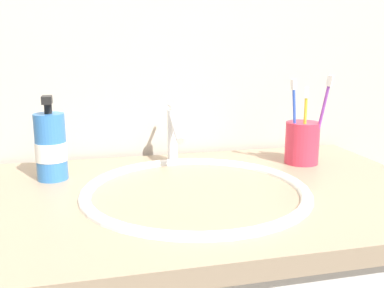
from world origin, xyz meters
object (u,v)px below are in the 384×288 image
Objects in this scene: faucet at (174,133)px; toothbrush_purple at (322,115)px; toothbrush_cup at (302,143)px; toothbrush_blue at (294,116)px; soap_dispenser at (51,147)px; toothbrush_yellow at (305,121)px.

faucet is 0.67× the size of toothbrush_purple.
toothbrush_cup is 0.48× the size of toothbrush_purple.
toothbrush_cup is 0.51× the size of toothbrush_blue.
faucet is 0.70× the size of toothbrush_blue.
faucet is at bearing 163.53° from toothbrush_blue.
toothbrush_cup is at bearing -0.53° from soap_dispenser.
toothbrush_cup is at bearing 134.02° from toothbrush_purple.
faucet is 0.31m from toothbrush_cup.
toothbrush_yellow is at bearing -2.65° from soap_dispenser.
faucet is 0.78× the size of soap_dispenser.
toothbrush_cup is at bearing -13.15° from faucet.
toothbrush_yellow is (0.02, -0.01, -0.01)m from toothbrush_blue.
toothbrush_yellow is at bearing -108.24° from toothbrush_cup.
soap_dispenser is (-0.58, 0.01, 0.02)m from toothbrush_cup.
toothbrush_purple is 1.16× the size of soap_dispenser.
soap_dispenser is (-0.55, 0.02, -0.05)m from toothbrush_blue.
toothbrush_blue is 0.03m from toothbrush_yellow.
toothbrush_yellow is at bearing -26.57° from toothbrush_blue.
toothbrush_cup is (0.30, -0.07, -0.03)m from faucet.
toothbrush_blue is at bearing -1.61° from soap_dispenser.
toothbrush_purple is (0.03, -0.03, 0.07)m from toothbrush_cup.
toothbrush_purple is 0.61m from soap_dispenser.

